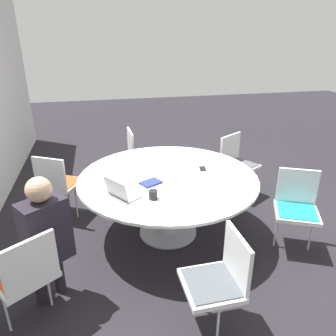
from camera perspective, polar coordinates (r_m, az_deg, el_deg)
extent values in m
plane|color=black|center=(3.98, 0.00, -11.10)|extent=(16.00, 16.00, 0.00)
cylinder|color=#B7B7BC|center=(3.98, 0.00, -10.98)|extent=(0.67, 0.67, 0.02)
cylinder|color=#B7B7BC|center=(3.79, 0.00, -6.57)|extent=(0.20, 0.20, 0.68)
cylinder|color=white|center=(3.62, 0.00, -1.67)|extent=(1.98, 1.98, 0.03)
cube|color=white|center=(2.95, -23.90, -16.69)|extent=(0.60, 0.60, 0.04)
cube|color=#E04C1E|center=(2.94, -23.99, -16.30)|extent=(0.53, 0.53, 0.01)
cube|color=white|center=(2.67, -22.87, -15.15)|extent=(0.27, 0.36, 0.40)
cylinder|color=silver|center=(3.07, -26.38, -21.35)|extent=(0.02, 0.02, 0.43)
cylinder|color=silver|center=(3.15, -20.08, -18.72)|extent=(0.02, 0.02, 0.43)
cube|color=white|center=(2.66, 7.49, -19.57)|extent=(0.45, 0.43, 0.04)
cube|color=#4C5156|center=(2.64, 7.52, -19.15)|extent=(0.40, 0.38, 0.01)
cube|color=white|center=(2.58, 11.94, -15.06)|extent=(0.42, 0.04, 0.40)
cylinder|color=silver|center=(2.71, 8.68, -25.67)|extent=(0.02, 0.02, 0.43)
cylinder|color=silver|center=(2.94, 5.93, -20.62)|extent=(0.02, 0.02, 0.43)
cube|color=white|center=(3.74, 21.49, -7.28)|extent=(0.56, 0.57, 0.04)
cube|color=teal|center=(3.73, 21.55, -6.94)|extent=(0.50, 0.51, 0.01)
cube|color=white|center=(3.81, 21.59, -2.96)|extent=(0.20, 0.39, 0.40)
cylinder|color=silver|center=(3.90, 23.63, -10.42)|extent=(0.02, 0.02, 0.43)
cylinder|color=silver|center=(3.83, 18.28, -10.13)|extent=(0.02, 0.02, 0.43)
cube|color=white|center=(4.71, 12.44, 0.27)|extent=(0.59, 0.59, 0.04)
cube|color=#4C5156|center=(4.70, 12.47, 0.57)|extent=(0.52, 0.52, 0.01)
cube|color=white|center=(4.74, 10.75, 3.40)|extent=(0.24, 0.37, 0.40)
cylinder|color=silver|center=(4.95, 13.42, -1.66)|extent=(0.02, 0.02, 0.43)
cylinder|color=silver|center=(4.67, 10.92, -2.96)|extent=(0.02, 0.02, 0.43)
cube|color=white|center=(4.98, -4.21, 2.05)|extent=(0.46, 0.44, 0.04)
cube|color=#E04C1E|center=(4.97, -4.22, 2.33)|extent=(0.41, 0.39, 0.01)
cube|color=white|center=(4.87, -6.54, 4.23)|extent=(0.42, 0.05, 0.40)
cylinder|color=silver|center=(5.23, -4.53, 0.35)|extent=(0.02, 0.02, 0.43)
cylinder|color=silver|center=(4.91, -3.72, -1.24)|extent=(0.02, 0.02, 0.43)
cube|color=white|center=(4.31, -18.07, -2.64)|extent=(0.58, 0.59, 0.04)
cube|color=#E04C1E|center=(4.30, -18.12, -2.33)|extent=(0.51, 0.52, 0.01)
cube|color=white|center=(4.08, -19.94, -0.99)|extent=(0.23, 0.38, 0.40)
cylinder|color=silver|center=(4.51, -19.62, -5.00)|extent=(0.02, 0.02, 0.43)
cylinder|color=silver|center=(4.32, -15.69, -5.76)|extent=(0.02, 0.02, 0.43)
cylinder|color=#231E28|center=(3.20, -21.53, -17.73)|extent=(0.10, 0.10, 0.47)
cylinder|color=#231E28|center=(3.25, -18.63, -16.46)|extent=(0.10, 0.10, 0.47)
cube|color=#231E28|center=(2.86, -20.50, -10.24)|extent=(0.39, 0.42, 0.55)
sphere|color=tan|center=(2.68, -21.62, -3.50)|extent=(0.20, 0.20, 0.20)
cube|color=#99999E|center=(3.23, -7.65, -4.78)|extent=(0.37, 0.34, 0.02)
cube|color=#99999E|center=(3.12, -9.09, -3.62)|extent=(0.28, 0.22, 0.20)
cube|color=black|center=(3.13, -9.00, -3.59)|extent=(0.25, 0.19, 0.17)
cube|color=navy|center=(3.45, -3.02, -2.57)|extent=(0.23, 0.26, 0.02)
cylinder|color=black|center=(3.14, -2.59, -4.67)|extent=(0.08, 0.08, 0.09)
cube|color=black|center=(3.82, 6.06, -0.13)|extent=(0.15, 0.09, 0.01)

